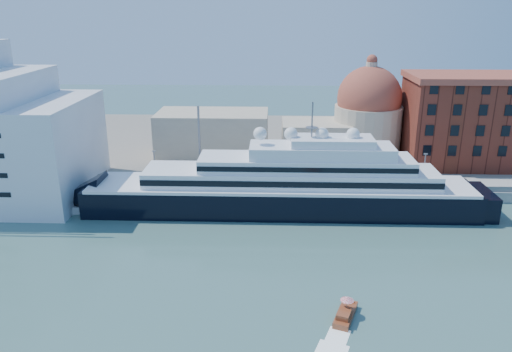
{
  "coord_description": "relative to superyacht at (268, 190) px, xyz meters",
  "views": [
    {
      "loc": [
        -3.49,
        -74.96,
        41.21
      ],
      "look_at": [
        -6.74,
        18.0,
        9.47
      ],
      "focal_mm": 35.0,
      "sensor_mm": 36.0,
      "label": 1
    }
  ],
  "objects": [
    {
      "name": "service_barge",
      "position": [
        -37.0,
        -0.77,
        -3.88
      ],
      "size": [
        13.59,
        6.91,
        2.92
      ],
      "rotation": [
        0.0,
        0.0,
        0.21
      ],
      "color": "white",
      "rests_on": "ground"
    },
    {
      "name": "warehouse",
      "position": [
        56.43,
        29.0,
        9.07
      ],
      "size": [
        43.0,
        19.0,
        23.25
      ],
      "color": "maroon",
      "rests_on": "land"
    },
    {
      "name": "quay",
      "position": [
        4.43,
        11.0,
        -3.46
      ],
      "size": [
        180.0,
        10.0,
        2.5
      ],
      "primitive_type": "cube",
      "color": "gray",
      "rests_on": "ground"
    },
    {
      "name": "water_taxi",
      "position": [
        11.28,
        -38.26,
        -3.97
      ],
      "size": [
        4.29,
        6.85,
        3.09
      ],
      "rotation": [
        0.0,
        0.0,
        -0.36
      ],
      "color": "brown",
      "rests_on": "ground"
    },
    {
      "name": "superyacht",
      "position": [
        0.0,
        0.0,
        0.0
      ],
      "size": [
        91.41,
        12.67,
        27.32
      ],
      "color": "black",
      "rests_on": "ground"
    },
    {
      "name": "lamp_posts",
      "position": [
        -8.24,
        9.27,
        5.13
      ],
      "size": [
        120.8,
        2.4,
        18.0
      ],
      "color": "slate",
      "rests_on": "quay"
    },
    {
      "name": "quay_fence",
      "position": [
        4.43,
        6.5,
        -1.61
      ],
      "size": [
        180.0,
        0.1,
        1.2
      ],
      "primitive_type": "cube",
      "color": "slate",
      "rests_on": "quay"
    },
    {
      "name": "ground",
      "position": [
        4.43,
        -23.0,
        -4.71
      ],
      "size": [
        400.0,
        400.0,
        0.0
      ],
      "primitive_type": "plane",
      "color": "#396363",
      "rests_on": "ground"
    },
    {
      "name": "land",
      "position": [
        4.43,
        52.0,
        -3.71
      ],
      "size": [
        260.0,
        72.0,
        2.0
      ],
      "primitive_type": "cube",
      "color": "slate",
      "rests_on": "ground"
    },
    {
      "name": "church",
      "position": [
        10.82,
        34.72,
        6.19
      ],
      "size": [
        66.0,
        18.0,
        25.5
      ],
      "color": "beige",
      "rests_on": "land"
    }
  ]
}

